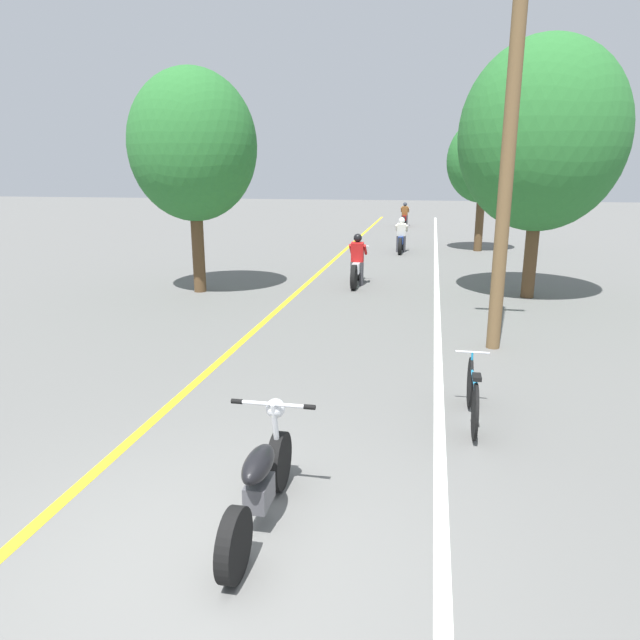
% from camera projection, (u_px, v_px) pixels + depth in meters
% --- Properties ---
extents(ground_plane, '(120.00, 120.00, 0.00)m').
position_uv_depth(ground_plane, '(204.00, 560.00, 4.73)').
color(ground_plane, '#60605E').
extents(lane_stripe_center, '(0.14, 48.00, 0.01)m').
position_uv_depth(lane_stripe_center, '(312.00, 279.00, 16.94)').
color(lane_stripe_center, yellow).
rests_on(lane_stripe_center, ground).
extents(lane_stripe_edge, '(0.14, 48.00, 0.01)m').
position_uv_depth(lane_stripe_edge, '(437.00, 284.00, 16.27)').
color(lane_stripe_edge, white).
rests_on(lane_stripe_edge, ground).
extents(utility_pole, '(1.10, 0.24, 7.31)m').
position_uv_depth(utility_pole, '(510.00, 132.00, 9.46)').
color(utility_pole, brown).
rests_on(utility_pole, ground).
extents(roadside_tree_right_near, '(3.92, 3.53, 6.19)m').
position_uv_depth(roadside_tree_right_near, '(542.00, 136.00, 13.55)').
color(roadside_tree_right_near, '#513A23').
rests_on(roadside_tree_right_near, ground).
extents(roadside_tree_right_far, '(2.82, 2.54, 5.14)m').
position_uv_depth(roadside_tree_right_far, '(484.00, 161.00, 22.06)').
color(roadside_tree_right_far, '#513A23').
rests_on(roadside_tree_right_far, ground).
extents(roadside_tree_left, '(3.26, 2.93, 5.61)m').
position_uv_depth(roadside_tree_left, '(193.00, 146.00, 14.30)').
color(roadside_tree_left, '#513A23').
rests_on(roadside_tree_left, ground).
extents(motorcycle_foreground, '(0.82, 1.95, 1.01)m').
position_uv_depth(motorcycle_foreground, '(260.00, 483.00, 5.11)').
color(motorcycle_foreground, black).
rests_on(motorcycle_foreground, ground).
extents(motorcycle_rider_lead, '(0.50, 2.04, 1.44)m').
position_uv_depth(motorcycle_rider_lead, '(357.00, 266.00, 15.96)').
color(motorcycle_rider_lead, black).
rests_on(motorcycle_rider_lead, ground).
extents(motorcycle_rider_mid, '(0.50, 2.15, 1.36)m').
position_uv_depth(motorcycle_rider_mid, '(401.00, 239.00, 22.50)').
color(motorcycle_rider_mid, black).
rests_on(motorcycle_rider_mid, ground).
extents(motorcycle_rider_far, '(0.50, 2.07, 1.36)m').
position_uv_depth(motorcycle_rider_far, '(405.00, 217.00, 32.98)').
color(motorcycle_rider_far, black).
rests_on(motorcycle_rider_far, ground).
extents(bicycle_parked, '(0.44, 1.68, 0.80)m').
position_uv_depth(bicycle_parked, '(473.00, 394.00, 7.27)').
color(bicycle_parked, black).
rests_on(bicycle_parked, ground).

